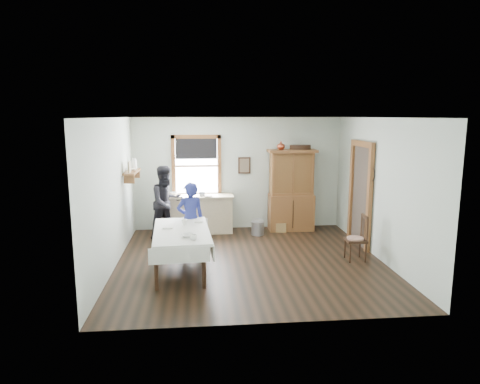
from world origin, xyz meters
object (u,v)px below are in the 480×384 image
at_px(dining_table, 182,250).
at_px(spindle_chair, 356,238).
at_px(wicker_basket, 279,227).
at_px(figure_dark, 167,205).
at_px(work_counter, 200,214).
at_px(china_hutch, 291,190).
at_px(woman_blue, 191,222).
at_px(pail, 258,228).

bearing_deg(dining_table, spindle_chair, 4.64).
bearing_deg(wicker_basket, figure_dark, -172.43).
relative_size(work_counter, dining_table, 0.83).
xyz_separation_m(work_counter, china_hutch, (2.19, 0.01, 0.53)).
distance_m(spindle_chair, wicker_basket, 2.47).
bearing_deg(figure_dark, work_counter, -2.78).
bearing_deg(china_hutch, wicker_basket, -158.23).
distance_m(wicker_basket, figure_dark, 2.72).
bearing_deg(woman_blue, work_counter, -109.56).
relative_size(work_counter, pail, 4.92).
xyz_separation_m(dining_table, wicker_basket, (2.20, 2.46, -0.27)).
distance_m(china_hutch, figure_dark, 2.98).
distance_m(china_hutch, wicker_basket, 0.93).
relative_size(dining_table, figure_dark, 1.23).
distance_m(work_counter, spindle_chair, 3.75).
xyz_separation_m(china_hutch, pail, (-0.86, -0.38, -0.81)).
relative_size(dining_table, wicker_basket, 5.02).
distance_m(dining_table, wicker_basket, 3.31).
xyz_separation_m(spindle_chair, figure_dark, (-3.69, 1.85, 0.32)).
height_order(china_hutch, figure_dark, china_hutch).
bearing_deg(spindle_chair, pail, 133.09).
relative_size(china_hutch, pail, 6.14).
distance_m(china_hutch, dining_table, 3.66).
distance_m(dining_table, pail, 2.77).
distance_m(spindle_chair, figure_dark, 4.14).
xyz_separation_m(wicker_basket, figure_dark, (-2.61, -0.35, 0.65)).
relative_size(wicker_basket, woman_blue, 0.28).
height_order(china_hutch, spindle_chair, china_hutch).
bearing_deg(dining_table, pail, 53.07).
height_order(wicker_basket, woman_blue, woman_blue).
bearing_deg(pail, figure_dark, -177.50).
height_order(dining_table, wicker_basket, dining_table).
height_order(china_hutch, dining_table, china_hutch).
relative_size(spindle_chair, figure_dark, 0.58).
xyz_separation_m(work_counter, figure_dark, (-0.74, -0.46, 0.32)).
relative_size(china_hutch, spindle_chair, 2.20).
bearing_deg(figure_dark, spindle_chair, -61.37).
distance_m(pail, figure_dark, 2.16).
relative_size(pail, figure_dark, 0.21).
bearing_deg(figure_dark, dining_table, -113.63).
bearing_deg(spindle_chair, figure_dark, 156.66).
bearing_deg(spindle_chair, work_counter, 145.13).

